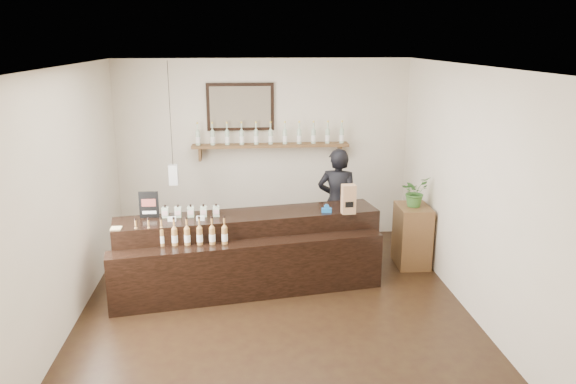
{
  "coord_description": "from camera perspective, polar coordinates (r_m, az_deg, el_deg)",
  "views": [
    {
      "loc": [
        -0.35,
        -6.1,
        3.08
      ],
      "look_at": [
        0.23,
        0.7,
        1.21
      ],
      "focal_mm": 35.0,
      "sensor_mm": 36.0,
      "label": 1
    }
  ],
  "objects": [
    {
      "name": "back_wall_decor",
      "position": [
        8.58,
        -3.5,
        6.43
      ],
      "size": [
        2.66,
        0.96,
        1.69
      ],
      "color": "brown",
      "rests_on": "ground"
    },
    {
      "name": "tape_dispenser",
      "position": [
        7.18,
        3.94,
        -1.78
      ],
      "size": [
        0.13,
        0.06,
        0.11
      ],
      "color": "#175DA3",
      "rests_on": "counter"
    },
    {
      "name": "promo_sign",
      "position": [
        7.13,
        -13.95,
        -1.27
      ],
      "size": [
        0.24,
        0.03,
        0.33
      ],
      "color": "black",
      "rests_on": "counter"
    },
    {
      "name": "counter",
      "position": [
        7.18,
        -4.01,
        -6.29
      ],
      "size": [
        3.39,
        1.43,
        1.09
      ],
      "color": "black",
      "rests_on": "ground"
    },
    {
      "name": "side_cabinet",
      "position": [
        8.04,
        12.49,
        -4.33
      ],
      "size": [
        0.44,
        0.6,
        0.85
      ],
      "color": "brown",
      "rests_on": "ground"
    },
    {
      "name": "shopkeeper",
      "position": [
        8.07,
        5.07,
        -0.39
      ],
      "size": [
        0.76,
        0.61,
        1.81
      ],
      "primitive_type": "imported",
      "rotation": [
        0.0,
        0.0,
        2.85
      ],
      "color": "black",
      "rests_on": "ground"
    },
    {
      "name": "ground",
      "position": [
        6.84,
        -1.42,
        -11.43
      ],
      "size": [
        5.0,
        5.0,
        0.0
      ],
      "primitive_type": "plane",
      "color": "black",
      "rests_on": "ground"
    },
    {
      "name": "paper_bag",
      "position": [
        7.13,
        6.17,
        -0.72
      ],
      "size": [
        0.18,
        0.14,
        0.37
      ],
      "color": "#9B6D4B",
      "rests_on": "counter"
    },
    {
      "name": "potted_plant",
      "position": [
        7.85,
        12.75,
        0.03
      ],
      "size": [
        0.49,
        0.48,
        0.41
      ],
      "primitive_type": "imported",
      "rotation": [
        0.0,
        0.0,
        0.6
      ],
      "color": "#3B6F2C",
      "rests_on": "side_cabinet"
    },
    {
      "name": "room_shell",
      "position": [
        6.26,
        -1.52,
        2.61
      ],
      "size": [
        5.0,
        5.0,
        5.0
      ],
      "color": "beige",
      "rests_on": "ground"
    }
  ]
}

